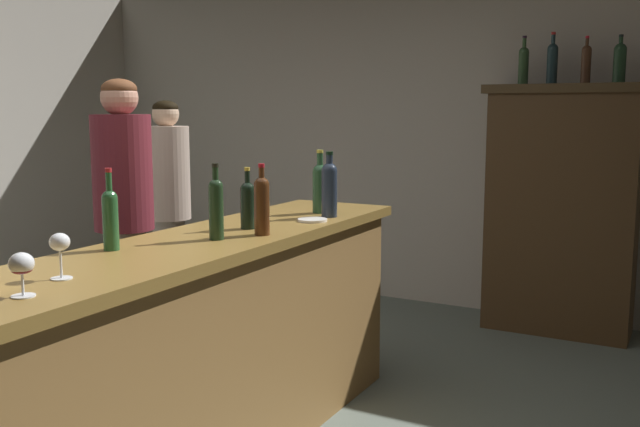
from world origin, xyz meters
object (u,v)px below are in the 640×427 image
Objects in this scene: patron_in_grey at (124,217)px; wine_glass_mid at (60,245)px; wine_bottle_rose at (262,203)px; cheese_plate at (312,220)px; display_cabinet at (562,205)px; display_bottle_center at (586,63)px; display_bottle_midleft at (552,62)px; wine_glass_front at (22,266)px; bar_counter at (195,357)px; wine_bottle_chardonnay at (216,206)px; wine_bottle_syrah at (110,216)px; display_bottle_left at (524,64)px; wine_bottle_merlot at (320,185)px; wine_bottle_riesling at (329,187)px; wine_bottle_malbec at (248,203)px; patron_redhead at (168,206)px; display_bottle_midright at (620,61)px.

wine_glass_mid is at bearing -6.36° from patron_in_grey.
wine_bottle_rose is 2.14× the size of cheese_plate.
wine_bottle_rose is at bearing 82.72° from wine_glass_mid.
patron_in_grey is (-1.02, 1.34, -0.16)m from wine_glass_mid.
patron_in_grey is (-1.14, 0.35, -0.19)m from wine_bottle_rose.
display_bottle_center is at bearing 0.00° from display_cabinet.
wine_glass_mid is at bearing -103.63° from display_bottle_midleft.
wine_glass_front is (-0.88, -3.68, 0.20)m from display_cabinet.
bar_counter is 1.24m from patron_in_grey.
wine_bottle_chardonnay is 0.44m from wine_bottle_syrah.
display_bottle_midleft is 1.11× the size of display_bottle_center.
display_bottle_left is at bearing 74.31° from wine_bottle_syrah.
cheese_plate is (0.10, -0.26, -0.14)m from wine_bottle_merlot.
wine_bottle_rose is at bearing -106.06° from display_bottle_midleft.
wine_bottle_chardonnay is (-0.12, -0.78, -0.01)m from wine_bottle_riesling.
wine_bottle_malbec is 1.76m from patron_redhead.
wine_bottle_riesling is at bearing 58.45° from patron_in_grey.
wine_bottle_malbec is at bearing -94.95° from wine_bottle_merlot.
wine_bottle_rose is (0.17, 0.27, 0.64)m from bar_counter.
wine_bottle_syrah is 3.25m from display_bottle_left.
patron_in_grey reaches higher than wine_bottle_merlot.
wine_bottle_malbec is at bearing 94.19° from wine_glass_front.
bar_counter is 1.17m from wine_bottle_merlot.
wine_bottle_riesling reaches higher than wine_glass_mid.
wine_glass_mid is at bearing -97.28° from wine_bottle_rose.
wine_bottle_rose is (0.15, -0.10, 0.02)m from wine_bottle_malbec.
patron_redhead is at bearing 136.40° from wine_bottle_chardonnay.
wine_bottle_syrah is 1.03× the size of display_bottle_midright.
display_cabinet is at bearing 69.26° from wine_bottle_syrah.
display_bottle_left is (0.51, 1.89, 0.70)m from wine_bottle_riesling.
wine_bottle_syrah is 1.06m from cheese_plate.
display_bottle_center is (1.06, 3.48, 0.73)m from wine_glass_mid.
patron_in_grey reaches higher than cheese_plate.
cheese_plate is at bearing 76.16° from bar_counter.
wine_glass_front is at bearing -92.46° from wine_bottle_rose.
display_bottle_left is at bearing -180.00° from display_bottle_midleft.
cheese_plate is at bearing -111.71° from display_cabinet.
patron_in_grey reaches higher than wine_bottle_syrah.
patron_in_grey reaches higher than patron_redhead.
wine_bottle_malbec is 0.38m from cheese_plate.
patron_in_grey is (-1.09, 1.54, -0.14)m from wine_glass_front.
wine_glass_mid is 3.65m from display_bottle_midleft.
wine_glass_mid is at bearing -106.96° from display_bottle_center.
display_bottle_center is at bearing 75.02° from wine_glass_front.
patron_redhead is (-2.46, -1.32, -0.96)m from display_bottle_center.
cheese_plate is 0.09× the size of patron_redhead.
patron_redhead reaches higher than wine_bottle_syrah.
display_cabinet is 2.70m from patron_redhead.
display_bottle_midright is at bearing 80.24° from patron_redhead.
wine_glass_front is 1.89m from patron_in_grey.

